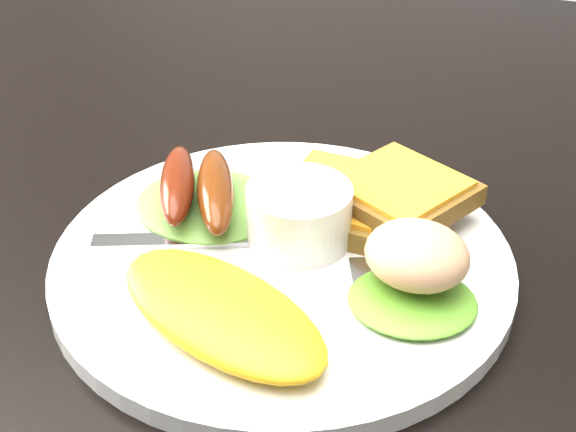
% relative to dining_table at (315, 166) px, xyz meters
% --- Properties ---
extents(dining_table, '(1.20, 0.80, 0.04)m').
position_rel_dining_table_xyz_m(dining_table, '(0.00, 0.00, 0.00)').
color(dining_table, black).
rests_on(dining_table, ground).
extents(dining_chair, '(0.48, 0.48, 0.05)m').
position_rel_dining_table_xyz_m(dining_chair, '(0.07, 0.90, -0.28)').
color(dining_chair, '#9E765F').
rests_on(dining_chair, ground).
extents(person, '(0.56, 0.47, 1.31)m').
position_rel_dining_table_xyz_m(person, '(-0.39, 0.49, -0.07)').
color(person, navy).
rests_on(person, ground).
extents(plate, '(0.27, 0.27, 0.01)m').
position_rel_dining_table_xyz_m(plate, '(0.03, -0.15, 0.03)').
color(plate, white).
rests_on(plate, dining_table).
extents(lettuce_left, '(0.11, 0.10, 0.01)m').
position_rel_dining_table_xyz_m(lettuce_left, '(-0.03, -0.13, 0.04)').
color(lettuce_left, '#5A8931').
rests_on(lettuce_left, plate).
extents(lettuce_right, '(0.08, 0.08, 0.01)m').
position_rel_dining_table_xyz_m(lettuce_right, '(0.11, -0.18, 0.04)').
color(lettuce_right, '#378F22').
rests_on(lettuce_right, plate).
extents(omelette, '(0.15, 0.11, 0.02)m').
position_rel_dining_table_xyz_m(omelette, '(0.02, -0.22, 0.04)').
color(omelette, yellow).
rests_on(omelette, plate).
extents(sausage_a, '(0.06, 0.09, 0.02)m').
position_rel_dining_table_xyz_m(sausage_a, '(-0.05, -0.13, 0.05)').
color(sausage_a, '#5F110E').
rests_on(sausage_a, lettuce_left).
extents(sausage_b, '(0.06, 0.09, 0.02)m').
position_rel_dining_table_xyz_m(sausage_b, '(-0.02, -0.13, 0.05)').
color(sausage_b, '#603412').
rests_on(sausage_b, lettuce_left).
extents(ramekin, '(0.08, 0.08, 0.04)m').
position_rel_dining_table_xyz_m(ramekin, '(0.03, -0.14, 0.05)').
color(ramekin, white).
rests_on(ramekin, plate).
extents(toast_a, '(0.09, 0.09, 0.01)m').
position_rel_dining_table_xyz_m(toast_a, '(0.05, -0.10, 0.04)').
color(toast_a, olive).
rests_on(toast_a, plate).
extents(toast_b, '(0.10, 0.10, 0.01)m').
position_rel_dining_table_xyz_m(toast_b, '(0.08, -0.10, 0.05)').
color(toast_b, brown).
rests_on(toast_b, toast_a).
extents(potato_salad, '(0.07, 0.07, 0.03)m').
position_rel_dining_table_xyz_m(potato_salad, '(0.11, -0.16, 0.06)').
color(potato_salad, beige).
rests_on(potato_salad, lettuce_right).
extents(fork, '(0.15, 0.07, 0.00)m').
position_rel_dining_table_xyz_m(fork, '(-0.01, -0.16, 0.03)').
color(fork, '#ADAFB7').
rests_on(fork, plate).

